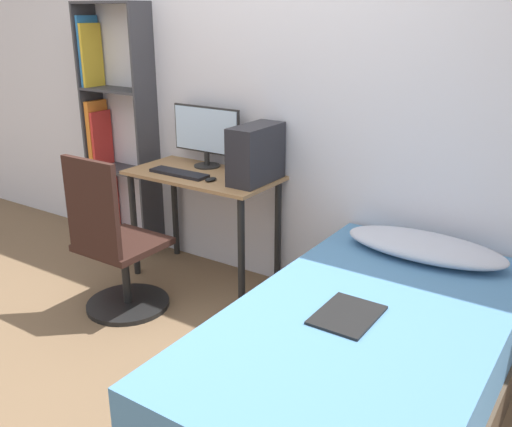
{
  "coord_description": "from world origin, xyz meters",
  "views": [
    {
      "loc": [
        1.93,
        -1.74,
        1.76
      ],
      "look_at": [
        0.36,
        0.61,
        0.75
      ],
      "focal_mm": 40.0,
      "sensor_mm": 36.0,
      "label": 1
    }
  ],
  "objects_px": {
    "keyboard": "(179,173)",
    "pc_tower": "(256,154)",
    "bed": "(364,367)",
    "office_chair": "(116,255)",
    "monitor": "(206,133)",
    "bookshelf": "(112,137)"
  },
  "relations": [
    {
      "from": "bookshelf",
      "to": "keyboard",
      "type": "xyz_separation_m",
      "value": [
        0.89,
        -0.25,
        -0.08
      ]
    },
    {
      "from": "bookshelf",
      "to": "monitor",
      "type": "xyz_separation_m",
      "value": [
        0.91,
        0.01,
        0.14
      ]
    },
    {
      "from": "bed",
      "to": "keyboard",
      "type": "relative_size",
      "value": 4.73
    },
    {
      "from": "keyboard",
      "to": "pc_tower",
      "type": "relative_size",
      "value": 1.06
    },
    {
      "from": "pc_tower",
      "to": "bookshelf",
      "type": "bearing_deg",
      "value": 175.6
    },
    {
      "from": "office_chair",
      "to": "bed",
      "type": "relative_size",
      "value": 0.5
    },
    {
      "from": "office_chair",
      "to": "monitor",
      "type": "distance_m",
      "value": 1.02
    },
    {
      "from": "monitor",
      "to": "bookshelf",
      "type": "bearing_deg",
      "value": -179.38
    },
    {
      "from": "office_chair",
      "to": "keyboard",
      "type": "height_order",
      "value": "office_chair"
    },
    {
      "from": "bed",
      "to": "keyboard",
      "type": "bearing_deg",
      "value": 158.51
    },
    {
      "from": "monitor",
      "to": "keyboard",
      "type": "distance_m",
      "value": 0.34
    },
    {
      "from": "bookshelf",
      "to": "keyboard",
      "type": "distance_m",
      "value": 0.93
    },
    {
      "from": "office_chair",
      "to": "monitor",
      "type": "bearing_deg",
      "value": 85.22
    },
    {
      "from": "keyboard",
      "to": "pc_tower",
      "type": "distance_m",
      "value": 0.55
    },
    {
      "from": "bookshelf",
      "to": "monitor",
      "type": "height_order",
      "value": "bookshelf"
    },
    {
      "from": "keyboard",
      "to": "pc_tower",
      "type": "xyz_separation_m",
      "value": [
        0.5,
        0.14,
        0.17
      ]
    },
    {
      "from": "bed",
      "to": "keyboard",
      "type": "height_order",
      "value": "keyboard"
    },
    {
      "from": "bookshelf",
      "to": "monitor",
      "type": "distance_m",
      "value": 0.92
    },
    {
      "from": "bookshelf",
      "to": "bed",
      "type": "bearing_deg",
      "value": -19.5
    },
    {
      "from": "bed",
      "to": "pc_tower",
      "type": "distance_m",
      "value": 1.5
    },
    {
      "from": "bookshelf",
      "to": "office_chair",
      "type": "bearing_deg",
      "value": -43.47
    },
    {
      "from": "keyboard",
      "to": "bookshelf",
      "type": "bearing_deg",
      "value": 164.2
    }
  ]
}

